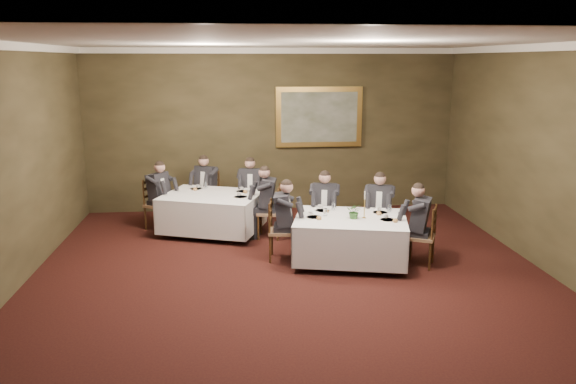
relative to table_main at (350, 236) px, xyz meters
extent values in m
plane|color=black|center=(-1.03, -1.44, -0.45)|extent=(10.00, 10.00, 0.00)
cube|color=silver|center=(-1.03, -1.44, 3.05)|extent=(8.00, 10.00, 0.10)
cube|color=#2E2817|center=(-1.03, 3.56, 1.30)|extent=(8.00, 0.10, 3.50)
cube|color=white|center=(-1.03, 3.51, 2.99)|extent=(8.00, 0.10, 0.12)
cube|color=white|center=(-1.03, -6.39, 2.99)|extent=(8.00, 0.10, 0.12)
cube|color=black|center=(0.00, 0.00, 0.28)|extent=(1.97, 1.64, 0.04)
cube|color=white|center=(0.00, 0.00, 0.31)|extent=(2.04, 1.72, 0.02)
cube|color=white|center=(0.00, 0.00, -0.02)|extent=(2.06, 1.74, 0.65)
cube|color=black|center=(-2.29, 1.84, 0.28)|extent=(2.05, 1.79, 0.04)
cube|color=white|center=(-2.29, 1.84, 0.31)|extent=(2.13, 1.87, 0.02)
cube|color=white|center=(-2.29, 1.84, -0.02)|extent=(2.15, 1.90, 0.65)
cube|color=brown|center=(-0.27, 1.00, 0.04)|extent=(0.52, 0.51, 0.05)
cube|color=black|center=(-0.22, 1.18, 0.28)|extent=(0.38, 0.11, 0.54)
cube|color=black|center=(-0.27, 1.00, 0.41)|extent=(0.48, 0.39, 0.55)
sphere|color=tan|center=(-0.27, 1.00, 0.79)|extent=(0.25, 0.25, 0.21)
cube|color=brown|center=(0.68, 0.78, 0.04)|extent=(0.55, 0.54, 0.05)
cube|color=black|center=(0.74, 0.96, 0.28)|extent=(0.37, 0.15, 0.54)
cube|color=black|center=(0.68, 0.78, 0.41)|extent=(0.50, 0.43, 0.55)
sphere|color=tan|center=(0.68, 0.78, 0.79)|extent=(0.27, 0.27, 0.21)
cube|color=brown|center=(-1.10, 0.25, 0.04)|extent=(0.48, 0.50, 0.05)
cube|color=black|center=(-1.29, 0.28, 0.28)|extent=(0.08, 0.38, 0.54)
cube|color=black|center=(-1.10, 0.25, 0.41)|extent=(0.37, 0.46, 0.55)
sphere|color=tan|center=(-1.10, 0.25, 0.79)|extent=(0.24, 0.24, 0.21)
cube|color=brown|center=(1.10, -0.25, 0.04)|extent=(0.57, 0.58, 0.05)
cube|color=black|center=(1.27, -0.34, 0.28)|extent=(0.20, 0.35, 0.54)
cube|color=black|center=(1.10, -0.25, 0.41)|extent=(0.46, 0.51, 0.55)
sphere|color=tan|center=(1.10, -0.25, 0.79)|extent=(0.28, 0.28, 0.21)
cube|color=brown|center=(-2.44, 2.86, 0.04)|extent=(0.59, 0.58, 0.05)
cube|color=black|center=(-2.35, 3.03, 0.28)|extent=(0.35, 0.21, 0.54)
cube|color=black|center=(-2.44, 2.86, 0.41)|extent=(0.52, 0.47, 0.55)
sphere|color=tan|center=(-2.44, 2.86, 0.79)|extent=(0.29, 0.29, 0.21)
cube|color=brown|center=(-1.53, 2.53, 0.04)|extent=(0.50, 0.48, 0.05)
cube|color=black|center=(-1.50, 2.72, 0.28)|extent=(0.38, 0.09, 0.54)
cube|color=black|center=(-1.53, 2.53, 0.41)|extent=(0.46, 0.37, 0.55)
sphere|color=tan|center=(-1.53, 2.53, 0.79)|extent=(0.24, 0.24, 0.21)
cube|color=brown|center=(-1.23, 1.46, 0.04)|extent=(0.49, 0.51, 0.05)
cube|color=black|center=(-1.05, 1.42, 0.28)|extent=(0.10, 0.38, 0.54)
cube|color=black|center=(-1.23, 1.46, 0.41)|extent=(0.38, 0.47, 0.55)
sphere|color=tan|center=(-1.23, 1.46, 0.79)|extent=(0.24, 0.24, 0.21)
cube|color=brown|center=(-3.35, 2.22, 0.04)|extent=(0.59, 0.60, 0.05)
cube|color=black|center=(-3.51, 2.32, 0.28)|extent=(0.23, 0.34, 0.54)
cube|color=black|center=(-3.35, 2.22, 0.41)|extent=(0.49, 0.52, 0.55)
sphere|color=tan|center=(-3.35, 2.22, 0.79)|extent=(0.29, 0.29, 0.21)
imported|color=#2D5926|center=(0.04, -0.07, 0.45)|extent=(0.29, 0.27, 0.27)
cylinder|color=gold|center=(0.21, -0.04, 0.32)|extent=(0.07, 0.07, 0.02)
cylinder|color=gold|center=(0.21, -0.04, 0.49)|extent=(0.02, 0.02, 0.30)
cylinder|color=white|center=(0.21, -0.04, 0.70)|extent=(0.02, 0.02, 0.13)
cylinder|color=white|center=(-0.39, 0.48, 0.32)|extent=(0.25, 0.25, 0.01)
cylinder|color=white|center=(-0.39, 0.63, 0.35)|extent=(0.08, 0.08, 0.05)
cylinder|color=white|center=(-0.22, 0.48, 0.39)|extent=(0.06, 0.06, 0.14)
cylinder|color=white|center=(-2.62, 2.36, 0.32)|extent=(0.25, 0.25, 0.01)
cylinder|color=white|center=(-2.62, 2.51, 0.35)|extent=(0.08, 0.08, 0.05)
cylinder|color=white|center=(-2.45, 2.36, 0.39)|extent=(0.06, 0.06, 0.14)
cube|color=gold|center=(0.00, 3.50, 1.59)|extent=(1.88, 0.08, 1.30)
cube|color=#454C32|center=(0.00, 3.45, 1.59)|extent=(1.66, 0.01, 1.08)
camera|label=1|loc=(-1.87, -8.60, 2.80)|focal=35.00mm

